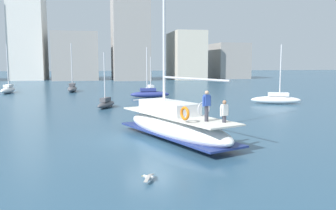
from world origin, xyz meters
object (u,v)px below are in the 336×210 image
(moored_cutter_right, at_px, (8,89))
(moored_ketch_distant, at_px, (72,88))
(moored_sloop_near, at_px, (150,89))
(moored_cutter_left, at_px, (106,103))
(seagull, at_px, (149,177))
(moored_catamaran, at_px, (276,99))
(main_sailboat, at_px, (174,124))
(moored_sloop_far, at_px, (150,93))

(moored_cutter_right, bearing_deg, moored_ketch_distant, 5.73)
(moored_sloop_near, relative_size, moored_cutter_left, 0.99)
(moored_cutter_left, bearing_deg, moored_sloop_near, 68.67)
(moored_cutter_right, height_order, moored_ketch_distant, moored_ketch_distant)
(moored_cutter_left, bearing_deg, seagull, -87.80)
(moored_catamaran, bearing_deg, moored_ketch_distant, 136.17)
(seagull, bearing_deg, moored_cutter_right, 108.74)
(main_sailboat, relative_size, moored_sloop_near, 2.45)
(moored_sloop_near, distance_m, moored_sloop_far, 9.55)
(moored_sloop_far, relative_size, moored_cutter_left, 1.18)
(moored_sloop_far, height_order, moored_cutter_left, moored_sloop_far)
(moored_ketch_distant, bearing_deg, moored_sloop_near, -11.99)
(main_sailboat, bearing_deg, moored_catamaran, 45.76)
(main_sailboat, relative_size, moored_sloop_far, 2.05)
(moored_sloop_near, xyz_separation_m, moored_sloop_far, (-1.51, -9.43, 0.07))
(main_sailboat, bearing_deg, seagull, -110.28)
(main_sailboat, height_order, moored_cutter_left, main_sailboat)
(moored_cutter_right, relative_size, moored_ketch_distant, 0.96)
(moored_sloop_near, height_order, moored_cutter_right, moored_cutter_right)
(moored_sloop_near, bearing_deg, moored_ketch_distant, 168.01)
(moored_sloop_near, height_order, moored_sloop_far, moored_sloop_far)
(moored_cutter_right, bearing_deg, moored_catamaran, -33.25)
(moored_cutter_left, bearing_deg, moored_catamaran, -1.51)
(moored_cutter_left, distance_m, seagull, 22.77)
(moored_ketch_distant, bearing_deg, main_sailboat, -77.87)
(moored_sloop_near, height_order, moored_cutter_left, moored_cutter_left)
(moored_sloop_far, bearing_deg, moored_ketch_distant, 131.28)
(main_sailboat, xyz_separation_m, moored_sloop_far, (2.48, 25.40, -0.38))
(moored_cutter_left, xyz_separation_m, moored_ketch_distant, (-4.60, 21.57, 0.14))
(moored_sloop_far, bearing_deg, main_sailboat, -95.58)
(main_sailboat, relative_size, seagull, 14.14)
(moored_catamaran, distance_m, moored_cutter_right, 38.53)
(moored_sloop_near, xyz_separation_m, seagull, (-6.55, -41.76, -0.29))
(moored_sloop_far, xyz_separation_m, moored_catamaran, (12.45, -10.07, 0.01))
(moored_catamaran, xyz_separation_m, moored_cutter_left, (-18.37, 0.48, -0.10))
(moored_sloop_far, distance_m, seagull, 32.73)
(moored_ketch_distant, bearing_deg, moored_cutter_right, -174.27)
(moored_catamaran, distance_m, moored_cutter_left, 18.38)
(moored_sloop_far, distance_m, moored_cutter_left, 11.26)
(main_sailboat, distance_m, moored_sloop_far, 25.53)
(moored_sloop_far, relative_size, seagull, 6.90)
(moored_sloop_near, bearing_deg, moored_sloop_far, -99.08)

